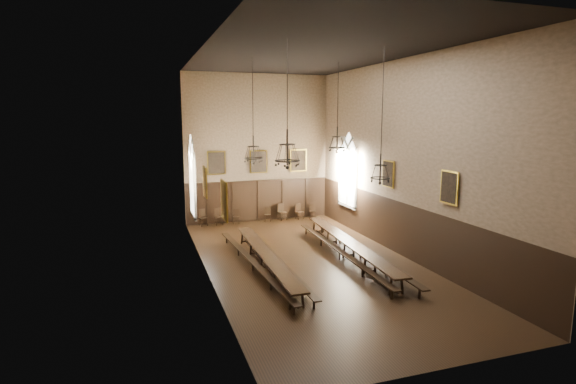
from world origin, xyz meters
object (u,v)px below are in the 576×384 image
bench_right_outer (361,251)px  bench_right_inner (340,254)px  chair_5 (282,215)px  chandelier_back_right (337,142)px  bench_left_outer (253,264)px  chandelier_front_right (380,168)px  chair_7 (313,214)px  table_left (266,261)px  table_right (349,249)px  chair_1 (219,220)px  chair_6 (299,214)px  bench_left_inner (277,261)px  chair_0 (203,221)px  chandelier_back_left (253,152)px  chair_4 (268,217)px  chandelier_front_left (287,153)px  chair_2 (236,219)px

bench_right_outer → bench_right_inner: bearing=176.9°
chair_5 → chandelier_back_right: chandelier_back_right is taller
bench_left_outer → chandelier_front_right: bearing=-25.6°
chair_7 → chandelier_back_right: bearing=-91.2°
table_left → table_right: 4.08m
chair_1 → chair_6: bearing=-5.7°
chair_5 → chair_6: chair_5 is taller
bench_left_inner → chair_0: 8.86m
table_right → chandelier_back_left: bearing=154.1°
chair_4 → bench_left_inner: bearing=-85.5°
table_left → chair_6: chair_6 is taller
chair_5 → chandelier_back_right: (0.92, -6.05, 4.88)m
chair_5 → chair_7: size_ratio=1.20×
bench_right_inner → table_left: bearing=-176.4°
chair_5 → chair_6: (1.13, -0.03, -0.02)m
chair_0 → table_left: bearing=-94.5°
chandelier_front_left → bench_left_outer: bearing=102.3°
chair_2 → chandelier_front_right: bearing=-61.1°
bench_right_outer → chair_5: (-1.07, 8.51, 0.01)m
chair_6 → chair_7: bearing=-12.1°
chandelier_back_right → chandelier_front_left: 6.98m
table_left → bench_left_outer: size_ratio=0.94×
chair_7 → chair_2: bearing=-169.8°
chair_7 → chandelier_back_left: chandelier_back_left is taller
bench_left_outer → chandelier_back_right: size_ratio=2.34×
bench_right_inner → chair_1: bearing=115.7°
chair_5 → bench_left_outer: bearing=-130.1°
chair_6 → chandelier_back_right: size_ratio=0.23×
chair_7 → chair_6: bearing=-167.0°
chair_4 → chandelier_front_right: 11.76m
chair_7 → chandelier_back_left: (-5.45, -6.38, 4.57)m
chair_2 → chair_6: bearing=11.1°
chair_7 → chandelier_back_left: 9.55m
bench_left_outer → chandelier_back_right: (4.98, 2.65, 4.91)m
chair_5 → chandelier_front_right: (0.57, -10.91, 4.10)m
chair_6 → chair_0: bearing=163.7°
table_left → chandelier_back_right: (4.40, 2.63, 4.83)m
chandelier_back_left → chandelier_back_right: (4.31, 0.30, 0.36)m
chair_2 → chair_5: bearing=11.7°
chandelier_front_right → chair_5: bearing=93.0°
bench_right_inner → chair_5: (-0.04, 8.46, 0.02)m
chandelier_front_left → chair_5: bearing=73.3°
table_right → bench_left_outer: (-4.64, -0.42, -0.11)m
table_left → chair_0: 8.85m
bench_right_outer → chandelier_front_left: bearing=-146.6°
chair_5 → chandelier_back_left: (-3.39, -6.35, 4.52)m
chair_0 → chandelier_back_left: chandelier_back_left is taller
bench_left_outer → chair_2: size_ratio=11.33×
chair_1 → chandelier_back_right: chandelier_back_right is taller
chair_7 → chandelier_front_left: 13.68m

